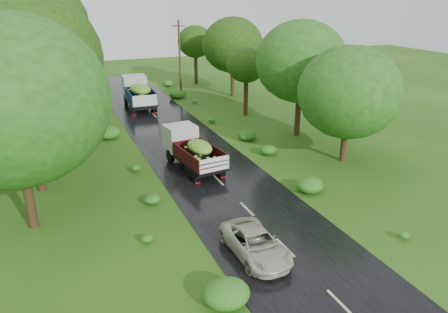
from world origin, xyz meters
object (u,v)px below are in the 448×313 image
truck_near (191,148)px  utility_pole (180,59)px  car (255,244)px  truck_far (138,91)px

truck_near → utility_pole: 19.63m
car → utility_pole: (5.79, 29.41, 3.54)m
car → truck_far: bearing=87.3°
truck_near → truck_far: size_ratio=0.87×
truck_far → car: bearing=-89.6°
truck_near → car: 10.71m
car → utility_pole: utility_pole is taller
truck_far → car: truck_far is taller
truck_far → utility_pole: 5.89m
truck_far → utility_pole: (4.92, 1.96, 2.56)m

